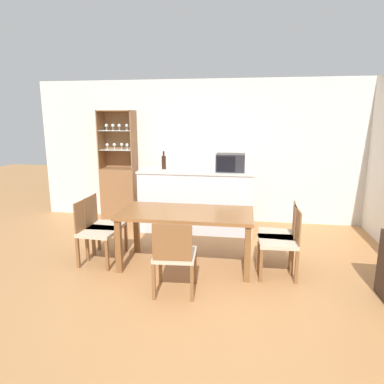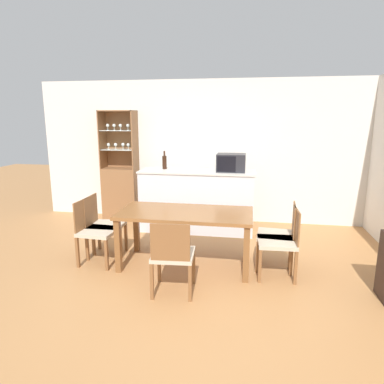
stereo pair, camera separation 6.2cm
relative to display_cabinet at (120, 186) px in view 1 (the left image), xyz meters
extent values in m
plane|color=#B27A47|center=(1.84, -2.43, -0.63)|extent=(18.00, 18.00, 0.00)
cube|color=silver|center=(1.84, 0.20, 0.65)|extent=(6.80, 0.06, 2.55)
cube|color=silver|center=(1.54, -0.51, -0.13)|extent=(1.88, 0.55, 1.00)
cube|color=beige|center=(1.54, -0.51, 0.39)|extent=(1.91, 0.58, 0.03)
cube|color=brown|center=(0.00, -0.01, -0.15)|extent=(0.65, 0.36, 0.96)
cube|color=brown|center=(0.00, 0.16, 0.86)|extent=(0.65, 0.02, 1.05)
cube|color=brown|center=(-0.31, -0.01, 0.86)|extent=(0.02, 0.36, 1.05)
cube|color=brown|center=(0.31, -0.01, 0.86)|extent=(0.02, 0.36, 1.05)
cube|color=brown|center=(0.00, -0.01, 1.38)|extent=(0.65, 0.36, 0.02)
cube|color=silver|center=(0.00, -0.01, 0.68)|extent=(0.60, 0.31, 0.01)
cube|color=silver|center=(0.00, -0.01, 1.03)|extent=(0.60, 0.31, 0.01)
cylinder|color=silver|center=(-0.19, -0.04, 0.69)|extent=(0.04, 0.04, 0.01)
cylinder|color=silver|center=(-0.19, -0.04, 0.72)|extent=(0.01, 0.01, 0.06)
sphere|color=silver|center=(-0.19, -0.04, 0.77)|extent=(0.06, 0.06, 0.06)
cylinder|color=silver|center=(-0.19, -0.04, 1.03)|extent=(0.04, 0.04, 0.01)
cylinder|color=silver|center=(-0.19, -0.04, 1.06)|extent=(0.01, 0.01, 0.06)
sphere|color=silver|center=(-0.19, -0.04, 1.12)|extent=(0.06, 0.06, 0.06)
cylinder|color=silver|center=(-0.06, -0.01, 0.69)|extent=(0.04, 0.04, 0.01)
cylinder|color=silver|center=(-0.06, -0.01, 0.72)|extent=(0.01, 0.01, 0.06)
sphere|color=silver|center=(-0.06, -0.01, 0.77)|extent=(0.06, 0.06, 0.06)
cylinder|color=silver|center=(-0.06, -0.04, 1.03)|extent=(0.04, 0.04, 0.01)
cylinder|color=silver|center=(-0.06, -0.04, 1.06)|extent=(0.01, 0.01, 0.06)
sphere|color=silver|center=(-0.06, -0.04, 1.12)|extent=(0.06, 0.06, 0.06)
cylinder|color=silver|center=(0.06, 0.04, 0.69)|extent=(0.04, 0.04, 0.01)
cylinder|color=silver|center=(0.06, 0.04, 0.72)|extent=(0.01, 0.01, 0.06)
sphere|color=silver|center=(0.06, 0.04, 0.77)|extent=(0.06, 0.06, 0.06)
cylinder|color=silver|center=(0.06, -0.05, 1.03)|extent=(0.04, 0.04, 0.01)
cylinder|color=silver|center=(0.06, -0.05, 1.06)|extent=(0.01, 0.01, 0.06)
sphere|color=silver|center=(0.06, -0.05, 1.12)|extent=(0.06, 0.06, 0.06)
cylinder|color=silver|center=(0.19, -0.03, 0.69)|extent=(0.04, 0.04, 0.01)
cylinder|color=silver|center=(0.19, -0.03, 0.72)|extent=(0.01, 0.01, 0.06)
sphere|color=silver|center=(0.19, -0.03, 0.77)|extent=(0.06, 0.06, 0.06)
cylinder|color=silver|center=(0.19, 0.00, 1.03)|extent=(0.04, 0.04, 0.01)
cylinder|color=silver|center=(0.19, 0.00, 1.06)|extent=(0.01, 0.01, 0.06)
sphere|color=silver|center=(0.19, 0.00, 1.12)|extent=(0.06, 0.06, 0.06)
cube|color=brown|center=(1.62, -1.92, 0.07)|extent=(1.68, 0.82, 0.04)
cube|color=brown|center=(0.83, -2.27, -0.29)|extent=(0.07, 0.07, 0.68)
cube|color=brown|center=(2.40, -2.27, -0.29)|extent=(0.07, 0.07, 0.68)
cube|color=brown|center=(0.83, -1.57, -0.29)|extent=(0.07, 0.07, 0.68)
cube|color=brown|center=(2.40, -1.57, -0.29)|extent=(0.07, 0.07, 0.68)
cube|color=#C1B299|center=(2.75, -2.04, -0.20)|extent=(0.46, 0.46, 0.05)
cube|color=brown|center=(2.96, -2.03, 0.02)|extent=(0.04, 0.41, 0.39)
cube|color=brown|center=(2.56, -2.25, -0.42)|extent=(0.04, 0.04, 0.41)
cube|color=brown|center=(2.54, -1.85, -0.42)|extent=(0.04, 0.04, 0.41)
cube|color=brown|center=(2.96, -2.23, -0.42)|extent=(0.04, 0.04, 0.41)
cube|color=brown|center=(2.94, -1.83, -0.42)|extent=(0.04, 0.04, 0.41)
cube|color=#C1B299|center=(2.75, -1.80, -0.20)|extent=(0.48, 0.48, 0.05)
cube|color=brown|center=(2.96, -1.81, 0.02)|extent=(0.05, 0.41, 0.39)
cube|color=brown|center=(2.53, -1.98, -0.42)|extent=(0.04, 0.04, 0.41)
cube|color=brown|center=(2.56, -1.58, -0.42)|extent=(0.04, 0.04, 0.41)
cube|color=brown|center=(2.94, -2.01, -0.42)|extent=(0.04, 0.04, 0.41)
cube|color=brown|center=(2.97, -1.61, -0.42)|extent=(0.04, 0.04, 0.41)
cube|color=#C1B299|center=(0.48, -2.04, -0.20)|extent=(0.47, 0.47, 0.05)
cube|color=brown|center=(0.27, -2.03, 0.02)|extent=(0.04, 0.41, 0.39)
cube|color=brown|center=(0.70, -1.85, -0.42)|extent=(0.04, 0.04, 0.41)
cube|color=brown|center=(0.67, -2.25, -0.42)|extent=(0.04, 0.04, 0.41)
cube|color=brown|center=(0.29, -1.83, -0.42)|extent=(0.04, 0.04, 0.41)
cube|color=brown|center=(0.27, -2.23, -0.42)|extent=(0.04, 0.04, 0.41)
cube|color=#C1B299|center=(0.48, -1.80, -0.20)|extent=(0.46, 0.46, 0.05)
cube|color=brown|center=(0.27, -1.80, 0.02)|extent=(0.03, 0.41, 0.39)
cube|color=brown|center=(0.68, -1.59, -0.42)|extent=(0.04, 0.04, 0.41)
cube|color=brown|center=(0.69, -1.99, -0.42)|extent=(0.04, 0.04, 0.41)
cube|color=brown|center=(0.27, -1.60, -0.42)|extent=(0.04, 0.04, 0.41)
cube|color=brown|center=(0.29, -2.00, -0.42)|extent=(0.04, 0.04, 0.41)
cube|color=#C1B299|center=(1.62, -2.62, -0.20)|extent=(0.48, 0.48, 0.05)
cube|color=brown|center=(1.63, -2.83, 0.02)|extent=(0.41, 0.05, 0.39)
cube|color=brown|center=(1.40, -2.43, -0.42)|extent=(0.04, 0.04, 0.41)
cube|color=brown|center=(1.80, -2.40, -0.42)|extent=(0.04, 0.04, 0.41)
cube|color=brown|center=(1.43, -2.83, -0.42)|extent=(0.04, 0.04, 0.41)
cube|color=brown|center=(1.83, -2.80, -0.42)|extent=(0.04, 0.04, 0.41)
cube|color=#232328|center=(2.10, -0.48, 0.54)|extent=(0.46, 0.36, 0.28)
cube|color=black|center=(2.03, -0.67, 0.54)|extent=(0.29, 0.01, 0.24)
cylinder|color=black|center=(0.96, -0.41, 0.51)|extent=(0.07, 0.07, 0.22)
cylinder|color=black|center=(0.96, -0.41, 0.67)|extent=(0.03, 0.03, 0.08)
camera|label=1|loc=(2.35, -6.03, 1.27)|focal=32.00mm
camera|label=2|loc=(2.41, -6.02, 1.27)|focal=32.00mm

